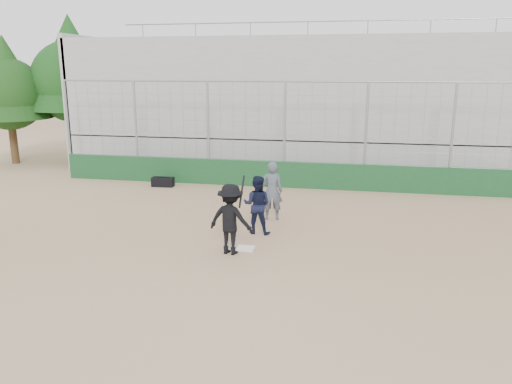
% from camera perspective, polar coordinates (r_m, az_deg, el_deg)
% --- Properties ---
extents(ground, '(90.00, 90.00, 0.00)m').
position_cam_1_polar(ground, '(12.73, -1.23, -6.52)').
color(ground, '#866648').
rests_on(ground, ground).
extents(home_plate, '(0.44, 0.44, 0.02)m').
position_cam_1_polar(home_plate, '(12.73, -1.23, -6.47)').
color(home_plate, white).
rests_on(home_plate, ground).
extents(backstop, '(18.10, 0.25, 4.04)m').
position_cam_1_polar(backstop, '(19.15, 3.25, 3.37)').
color(backstop, '#133C1D').
rests_on(backstop, ground).
extents(bleachers, '(20.25, 6.70, 6.98)m').
position_cam_1_polar(bleachers, '(23.79, 5.00, 10.16)').
color(bleachers, '#949494').
rests_on(bleachers, ground).
extents(tree_left, '(4.48, 4.48, 7.00)m').
position_cam_1_polar(tree_left, '(26.41, -20.30, 12.92)').
color(tree_left, '#351E13').
rests_on(tree_left, ground).
extents(tree_right, '(3.84, 3.84, 6.00)m').
position_cam_1_polar(tree_right, '(26.58, -26.58, 10.97)').
color(tree_right, '#392615').
rests_on(tree_right, ground).
extents(batter_at_plate, '(1.24, 0.87, 1.90)m').
position_cam_1_polar(batter_at_plate, '(12.19, -2.92, -3.11)').
color(batter_at_plate, black).
rests_on(batter_at_plate, ground).
extents(catcher_crouched, '(0.86, 0.71, 1.11)m').
position_cam_1_polar(catcher_crouched, '(13.73, 0.11, -2.56)').
color(catcher_crouched, black).
rests_on(catcher_crouched, ground).
extents(umpire, '(0.71, 0.53, 1.60)m').
position_cam_1_polar(umpire, '(14.96, 1.82, -0.20)').
color(umpire, '#464C58').
rests_on(umpire, ground).
extents(equipment_bag, '(0.86, 0.40, 0.40)m').
position_cam_1_polar(equipment_bag, '(19.70, -10.60, 1.15)').
color(equipment_bag, black).
rests_on(equipment_bag, ground).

